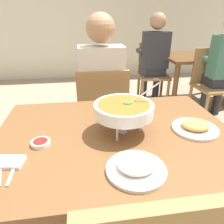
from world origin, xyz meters
name	(u,v)px	position (x,y,z in m)	size (l,w,h in m)	color
cafe_rear_partition	(86,1)	(0.00, 3.73, 1.50)	(10.00, 0.10, 3.00)	beige
dining_table_main	(116,149)	(0.00, 0.00, 0.63)	(1.24, 0.92, 0.73)	brown
chair_diner_main	(102,111)	(0.00, 0.75, 0.51)	(0.44, 0.44, 0.90)	olive
diner_main	(101,85)	(0.00, 0.78, 0.75)	(0.40, 0.45, 1.31)	#2D2D38
curry_bowl	(124,110)	(0.04, 0.01, 0.86)	(0.33, 0.30, 0.26)	silver
rice_plate	(136,167)	(0.03, -0.30, 0.75)	(0.24, 0.24, 0.06)	white
appetizer_plate	(195,127)	(0.42, -0.03, 0.75)	(0.24, 0.24, 0.06)	white
sauce_dish	(41,143)	(-0.37, -0.06, 0.75)	(0.09, 0.09, 0.02)	white
napkin_folded	(9,162)	(-0.48, -0.18, 0.74)	(0.12, 0.08, 0.02)	white
fork_utensil	(0,172)	(-0.50, -0.23, 0.74)	(0.01, 0.17, 0.01)	silver
spoon_utensil	(13,170)	(-0.45, -0.23, 0.74)	(0.01, 0.17, 0.01)	silver
dining_table_far	(196,64)	(1.54, 2.00, 0.60)	(1.00, 0.80, 0.73)	brown
chair_bg_left	(210,80)	(1.49, 1.50, 0.51)	(0.46, 0.46, 0.90)	olive
chair_bg_right	(153,70)	(0.92, 2.13, 0.51)	(0.49, 0.49, 0.90)	olive
patron_bg_left	(223,63)	(1.57, 1.43, 0.75)	(0.40, 0.45, 1.31)	#2D2D38
patron_bg_right	(154,55)	(0.90, 2.05, 0.75)	(0.40, 0.45, 1.31)	#2D2D38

